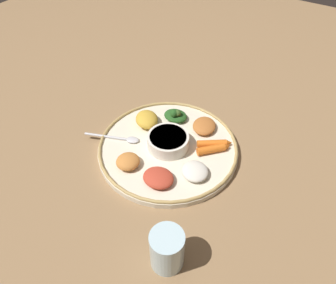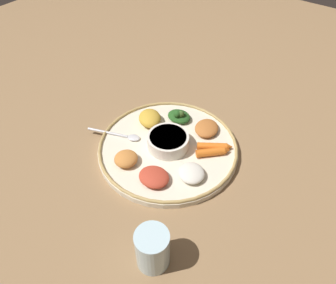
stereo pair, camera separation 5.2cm
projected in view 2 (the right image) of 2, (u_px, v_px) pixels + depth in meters
The scene contains 14 objects.
ground_plane at pixel (168, 150), 0.83m from camera, with size 2.40×2.40×0.00m, color olive.
platter at pixel (168, 148), 0.82m from camera, with size 0.36×0.36×0.02m, color beige.
platter_rim at pixel (168, 145), 0.82m from camera, with size 0.36×0.36×0.01m, color tan.
center_bowl at pixel (168, 141), 0.81m from camera, with size 0.11×0.11×0.04m.
spoon at pixel (122, 135), 0.84m from camera, with size 0.14×0.07×0.01m.
greens_pile at pixel (179, 116), 0.88m from camera, with size 0.07×0.06×0.04m.
carrot_near_spoon at pixel (213, 152), 0.79m from camera, with size 0.07×0.08×0.02m.
carrot_outer at pixel (214, 146), 0.81m from camera, with size 0.09×0.07×0.02m.
mound_lentil_yellow at pixel (150, 118), 0.87m from camera, with size 0.07×0.06×0.03m, color gold.
mound_berbere_red at pixel (154, 177), 0.73m from camera, with size 0.07×0.06×0.02m, color #B73D28.
mound_chickpea at pixel (207, 128), 0.85m from camera, with size 0.07×0.06×0.02m, color #B2662D.
mound_rice_white at pixel (191, 173), 0.74m from camera, with size 0.07×0.06×0.02m, color silver.
mound_squash at pixel (126, 159), 0.77m from camera, with size 0.06×0.06×0.03m, color #C67A38.
drinking_glass at pixel (153, 250), 0.59m from camera, with size 0.07×0.07×0.09m.
Camera 2 is at (-0.34, 0.46, 0.60)m, focal length 33.80 mm.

